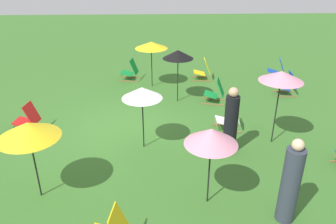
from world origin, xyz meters
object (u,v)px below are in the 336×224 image
umbrella_3 (211,137)px  umbrella_4 (281,76)px  deckchair_9 (203,70)px  deckchair_6 (277,69)px  person_0 (290,184)px  person_1 (231,123)px  deckchair_8 (288,85)px  umbrella_2 (142,93)px  umbrella_1 (178,54)px  umbrella_5 (151,45)px  deckchair_2 (216,92)px  umbrella_0 (28,130)px  deckchair_4 (131,71)px  deckchair_5 (28,119)px  deckchair_0 (229,118)px

umbrella_3 → umbrella_4: bearing=138.0°
deckchair_9 → umbrella_4: bearing=16.9°
deckchair_6 → deckchair_9: (0.02, -2.95, 0.00)m
person_0 → person_1: (-2.38, -0.56, 0.01)m
deckchair_8 → umbrella_3: bearing=-29.2°
deckchair_6 → umbrella_2: umbrella_2 is taller
deckchair_9 → person_1: bearing=2.8°
umbrella_1 → umbrella_5: size_ratio=1.04×
deckchair_2 → umbrella_1: (-0.17, -1.25, 1.24)m
deckchair_2 → umbrella_0: (4.58, -4.36, 1.15)m
deckchair_4 → umbrella_1: umbrella_1 is taller
deckchair_8 → deckchair_9: same height
deckchair_5 → umbrella_4: 6.80m
deckchair_0 → umbrella_1: umbrella_1 is taller
deckchair_4 → deckchair_9: 2.85m
umbrella_2 → deckchair_8: bearing=124.0°
umbrella_3 → deckchair_8: bearing=146.6°
deckchair_5 → person_1: size_ratio=0.49×
umbrella_1 → umbrella_3: umbrella_1 is taller
umbrella_2 → deckchair_9: bearing=156.3°
deckchair_0 → umbrella_1: (-2.08, -1.32, 1.24)m
deckchair_4 → umbrella_0: 7.14m
umbrella_3 → person_0: (0.54, 1.37, -0.69)m
deckchair_4 → person_0: (7.74, 3.35, 0.43)m
deckchair_6 → person_1: person_1 is taller
deckchair_4 → deckchair_5: same height
umbrella_2 → deckchair_2: bearing=140.0°
deckchair_8 → person_1: bearing=-33.5°
deckchair_0 → deckchair_5: bearing=-89.0°
umbrella_0 → person_1: size_ratio=0.98×
umbrella_2 → deckchair_0: bearing=109.4°
deckchair_0 → umbrella_4: bearing=56.4°
deckchair_0 → umbrella_0: size_ratio=0.50×
umbrella_4 → person_1: size_ratio=1.14×
deckchair_5 → person_0: person_0 is taller
umbrella_0 → person_0: person_0 is taller
person_0 → deckchair_0: bearing=153.1°
deckchair_6 → deckchair_0: bearing=-20.0°
umbrella_1 → umbrella_2: size_ratio=1.07×
deckchair_2 → person_0: 5.45m
person_1 → deckchair_9: bearing=-4.9°
deckchair_6 → umbrella_5: (0.70, -4.96, 1.19)m
deckchair_2 → deckchair_6: 3.65m
deckchair_4 → umbrella_2: 5.22m
umbrella_4 → umbrella_3: bearing=-42.0°
deckchair_0 → person_1: size_ratio=0.49×
umbrella_5 → person_1: (4.63, 1.95, -0.75)m
deckchair_0 → deckchair_2: (-1.91, -0.07, 0.00)m
umbrella_1 → umbrella_4: (2.80, 2.32, 0.21)m
deckchair_9 → person_0: size_ratio=0.49×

